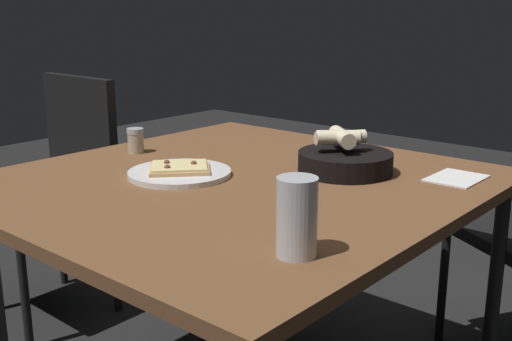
% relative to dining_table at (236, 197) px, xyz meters
% --- Properties ---
extents(dining_table, '(1.19, 1.14, 0.72)m').
position_rel_dining_table_xyz_m(dining_table, '(0.00, 0.00, 0.00)').
color(dining_table, brown).
rests_on(dining_table, ground).
extents(pizza_plate, '(0.27, 0.27, 0.04)m').
position_rel_dining_table_xyz_m(pizza_plate, '(0.08, -0.13, 0.06)').
color(pizza_plate, white).
rests_on(pizza_plate, dining_table).
extents(bread_basket, '(0.25, 0.25, 0.12)m').
position_rel_dining_table_xyz_m(bread_basket, '(-0.23, 0.18, 0.09)').
color(bread_basket, black).
rests_on(bread_basket, dining_table).
extents(beer_glass, '(0.07, 0.07, 0.15)m').
position_rel_dining_table_xyz_m(beer_glass, '(0.31, 0.43, 0.12)').
color(beer_glass, silver).
rests_on(beer_glass, dining_table).
extents(pepper_shaker, '(0.05, 0.05, 0.08)m').
position_rel_dining_table_xyz_m(pepper_shaker, '(-0.02, -0.43, 0.08)').
color(pepper_shaker, '#BFB299').
rests_on(pepper_shaker, dining_table).
extents(napkin, '(0.16, 0.12, 0.00)m').
position_rel_dining_table_xyz_m(napkin, '(-0.37, 0.44, 0.05)').
color(napkin, white).
rests_on(napkin, dining_table).
extents(chair_spare, '(0.44, 0.44, 0.90)m').
position_rel_dining_table_xyz_m(chair_spare, '(-0.09, -1.00, -0.16)').
color(chair_spare, '#272727').
rests_on(chair_spare, ground).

